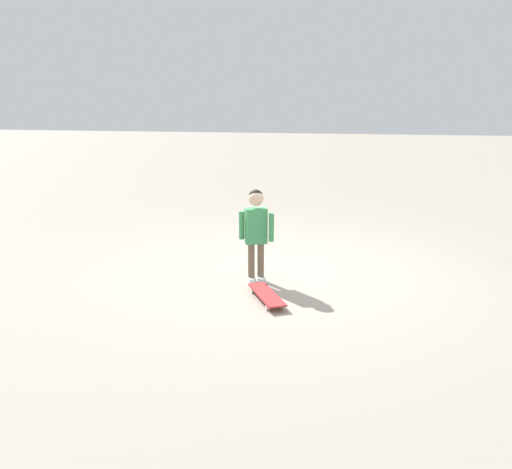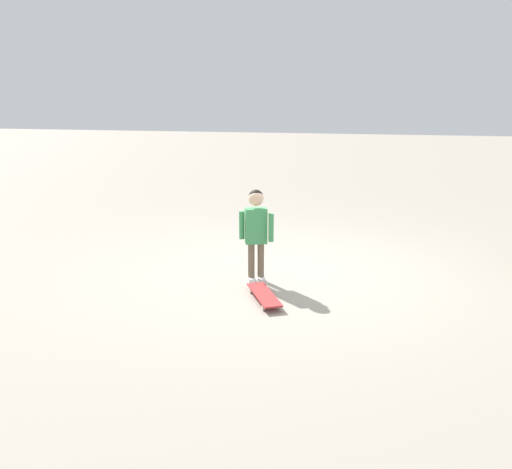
{
  "view_description": "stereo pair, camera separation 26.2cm",
  "coord_description": "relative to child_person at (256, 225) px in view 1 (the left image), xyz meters",
  "views": [
    {
      "loc": [
        -0.75,
        6.26,
        2.07
      ],
      "look_at": [
        0.33,
        0.4,
        0.55
      ],
      "focal_mm": 38.34,
      "sensor_mm": 36.0,
      "label": 1
    },
    {
      "loc": [
        -1.01,
        6.21,
        2.07
      ],
      "look_at": [
        0.33,
        0.4,
        0.55
      ],
      "focal_mm": 38.34,
      "sensor_mm": 36.0,
      "label": 2
    }
  ],
  "objects": [
    {
      "name": "skateboard",
      "position": [
        -0.22,
        0.59,
        -0.6
      ],
      "size": [
        0.51,
        0.73,
        0.07
      ],
      "color": "#B22D2D",
      "rests_on": "ground"
    },
    {
      "name": "child_person",
      "position": [
        0.0,
        0.0,
        0.0
      ],
      "size": [
        0.41,
        0.24,
        1.06
      ],
      "color": "brown",
      "rests_on": "ground"
    },
    {
      "name": "ground_plane",
      "position": [
        -0.33,
        -0.4,
        -0.66
      ],
      "size": [
        50.0,
        50.0,
        0.0
      ],
      "primitive_type": "plane",
      "color": "#9E9384"
    }
  ]
}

